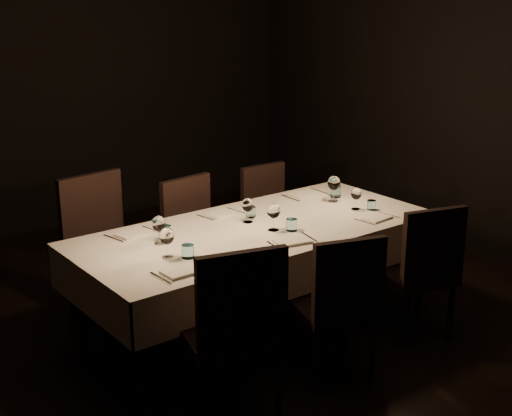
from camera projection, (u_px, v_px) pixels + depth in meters
room at (256, 121)px, 4.65m from camera, size 5.01×6.01×3.01m
dining_table at (256, 238)px, 4.89m from camera, size 2.52×1.12×0.76m
chair_near_left at (234, 326)px, 3.88m from camera, size 0.62×0.62×1.05m
place_setting_near_left at (176, 250)px, 4.23m from camera, size 0.35×0.41×0.19m
chair_near_center at (340, 300)px, 4.30m from camera, size 0.57×0.57×0.95m
place_setting_near_center at (283, 223)px, 4.71m from camera, size 0.36×0.41×0.19m
chair_near_right at (422, 265)px, 4.82m from camera, size 0.57×0.57×0.96m
place_setting_near_right at (366, 204)px, 5.17m from camera, size 0.31×0.39×0.17m
chair_far_left at (103, 242)px, 5.14m from camera, size 0.56×0.56×1.05m
place_setting_far_left at (152, 229)px, 4.61m from camera, size 0.35×0.41×0.19m
chair_far_center at (196, 233)px, 5.47m from camera, size 0.50×0.50×0.94m
place_setting_far_center at (240, 210)px, 5.02m from camera, size 0.33×0.40×0.17m
chair_far_right at (270, 212)px, 6.05m from camera, size 0.45×0.45×0.89m
place_setting_far_right at (326, 189)px, 5.50m from camera, size 0.36×0.42×0.20m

